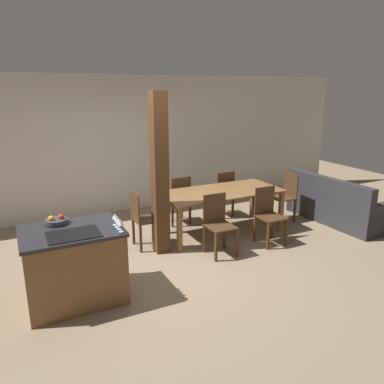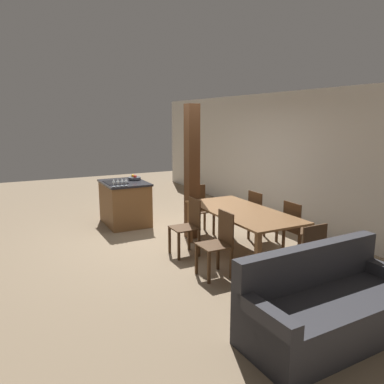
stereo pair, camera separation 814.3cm
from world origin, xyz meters
The scene contains 17 objects.
ground_plane centered at (0.00, 0.00, 0.00)m, with size 16.00×16.00×0.00m, color #847056.
wall_back centered at (0.00, 2.66, 1.35)m, with size 11.20×0.08×2.70m.
kitchen_island centered at (-1.25, -0.41, 0.45)m, with size 1.12×0.85×0.90m.
fruit_bowl centered at (-1.37, -0.15, 0.93)m, with size 0.26×0.26×0.11m.
wine_glass_near centered at (-0.77, -0.76, 1.01)m, with size 0.06×0.06×0.15m.
wine_glass_middle centered at (-0.77, -0.68, 1.01)m, with size 0.06×0.06×0.15m.
wine_glass_far centered at (-0.77, -0.60, 1.01)m, with size 0.06×0.06×0.15m.
wine_glass_end centered at (-0.77, -0.52, 1.01)m, with size 0.06×0.06×0.15m.
dining_table centered at (1.39, 0.68, 0.67)m, with size 2.09×0.97×0.75m.
dining_chair_near_left centered at (0.92, -0.04, 0.48)m, with size 0.40×0.40×0.91m.
dining_chair_near_right centered at (1.86, -0.04, 0.48)m, with size 0.40×0.40×0.91m.
dining_chair_far_left centered at (0.92, 1.39, 0.48)m, with size 0.40×0.40×0.91m.
dining_chair_far_right centered at (1.86, 1.39, 0.48)m, with size 0.40×0.40×0.91m.
dining_chair_head_end centered at (-0.02, 0.68, 0.48)m, with size 0.40×0.40×0.91m.
dining_chair_foot_end centered at (2.81, 0.68, 0.48)m, with size 0.40×0.40×0.91m.
couch centered at (3.64, 0.18, 0.29)m, with size 0.87×1.93×0.88m.
timber_post centered at (0.17, 0.42, 1.21)m, with size 0.22×0.22×2.42m.
Camera 1 is at (-1.80, -4.60, 2.45)m, focal length 35.00 mm.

